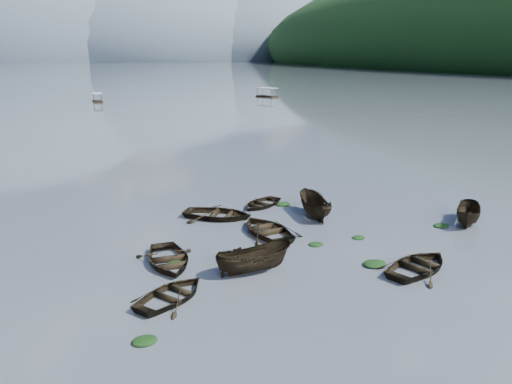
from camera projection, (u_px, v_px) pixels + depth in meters
name	position (u px, v px, depth m)	size (l,w,h in m)	color
ground_plane	(348.00, 291.00, 24.64)	(2400.00, 2400.00, 0.00)	#4B535E
haze_mtn_b	(13.00, 61.00, 804.93)	(520.00, 520.00, 340.00)	#475666
haze_mtn_c	(138.00, 60.00, 878.04)	(520.00, 520.00, 260.00)	#475666
haze_mtn_d	(234.00, 60.00, 943.83)	(520.00, 520.00, 220.00)	#475666
rowboat_0	(168.00, 264.00, 27.82)	(3.35, 4.68, 0.97)	black
rowboat_1	(172.00, 299.00, 23.83)	(2.93, 4.10, 0.85)	black
rowboat_2	(254.00, 271.00, 26.89)	(1.66, 4.42, 1.71)	black
rowboat_3	(267.00, 234.00, 32.50)	(3.49, 4.88, 1.01)	black
rowboat_4	(419.00, 270.00, 27.00)	(3.33, 4.66, 0.97)	black
rowboat_5	(468.00, 223.00, 34.43)	(1.57, 4.17, 1.61)	black
rowboat_6	(218.00, 218.00, 35.57)	(3.52, 4.94, 1.02)	black
rowboat_7	(261.00, 206.00, 38.35)	(2.80, 3.91, 0.81)	black
rowboat_8	(314.00, 216.00, 36.02)	(1.71, 4.54, 1.75)	black
weed_clump_0	(145.00, 342.00, 20.29)	(1.06, 0.87, 0.23)	black
weed_clump_1	(228.00, 256.00, 28.88)	(0.91, 0.73, 0.20)	black
weed_clump_2	(375.00, 265.00, 27.64)	(1.36, 1.09, 0.30)	black
weed_clump_3	(358.00, 238.00, 31.68)	(0.85, 0.72, 0.19)	black
weed_clump_4	(441.00, 226.00, 33.85)	(1.11, 0.88, 0.23)	black
weed_clump_5	(175.00, 265.00, 27.68)	(1.06, 0.85, 0.22)	black
weed_clump_6	(316.00, 245.00, 30.57)	(0.94, 0.79, 0.20)	black
weed_clump_7	(283.00, 205.00, 38.63)	(1.17, 0.94, 0.26)	black
pontoon_centre	(98.00, 102.00, 120.39)	(2.24, 5.38, 2.06)	black
pontoon_right	(267.00, 97.00, 134.29)	(2.59, 6.22, 2.38)	black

